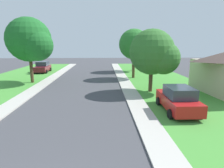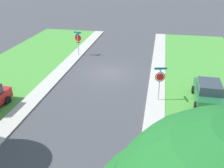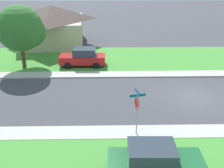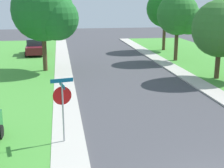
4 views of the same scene
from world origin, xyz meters
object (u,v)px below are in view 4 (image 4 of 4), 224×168
object	(u,v)px
stop_sign_far_corner	(62,100)
tree_corner_large	(180,16)
car_maroon_driveway_right	(35,47)
tree_sidewalk_near	(168,10)
tree_sidewalk_far	(46,12)

from	to	relation	value
stop_sign_far_corner	tree_corner_large	distance (m)	20.31
stop_sign_far_corner	car_maroon_driveway_right	xyz separation A→B (m)	(-2.65, 22.63, -1.01)
tree_sidewalk_near	car_maroon_driveway_right	bearing A→B (deg)	-177.09
tree_sidewalk_near	tree_sidewalk_far	bearing A→B (deg)	-144.65
tree_sidewalk_far	car_maroon_driveway_right	bearing A→B (deg)	100.89
stop_sign_far_corner	car_maroon_driveway_right	distance (m)	22.81
car_maroon_driveway_right	tree_corner_large	xyz separation A→B (m)	(13.90, -5.90, 3.45)
stop_sign_far_corner	tree_sidewalk_near	distance (m)	26.55
car_maroon_driveway_right	tree_sidewalk_far	xyz separation A→B (m)	(1.66, -8.63, 3.94)
car_maroon_driveway_right	tree_sidewalk_near	world-z (taller)	tree_sidewalk_near
tree_corner_large	stop_sign_far_corner	bearing A→B (deg)	-123.92
car_maroon_driveway_right	tree_corner_large	bearing A→B (deg)	-23.00
tree_corner_large	tree_sidewalk_near	world-z (taller)	tree_sidewalk_near
tree_corner_large	tree_sidewalk_far	world-z (taller)	tree_sidewalk_far
car_maroon_driveway_right	tree_sidewalk_far	world-z (taller)	tree_sidewalk_far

